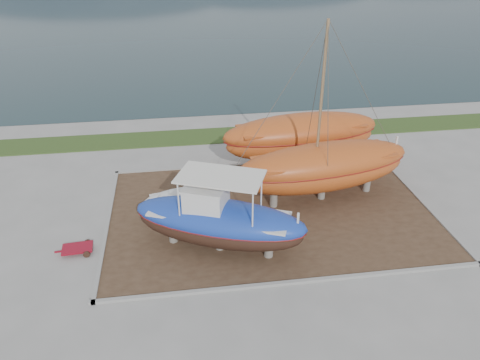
{
  "coord_description": "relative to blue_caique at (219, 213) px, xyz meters",
  "views": [
    {
      "loc": [
        -4.99,
        -18.14,
        14.44
      ],
      "look_at": [
        -1.76,
        4.0,
        2.26
      ],
      "focal_mm": 35.0,
      "sensor_mm": 36.0,
      "label": 1
    }
  ],
  "objects": [
    {
      "name": "ground",
      "position": [
        3.23,
        -0.98,
        -2.15
      ],
      "size": [
        140.0,
        140.0,
        0.0
      ],
      "primitive_type": "plane",
      "color": "gray",
      "rests_on": "ground"
    },
    {
      "name": "orange_sailboat",
      "position": [
        6.55,
        4.09,
        3.1
      ],
      "size": [
        10.96,
        4.76,
        10.38
      ],
      "primitive_type": null,
      "rotation": [
        0.0,
        0.0,
        0.16
      ],
      "color": "#AB491A",
      "rests_on": "dirt_patch"
    },
    {
      "name": "blue_caique",
      "position": [
        0.0,
        0.0,
        0.0
      ],
      "size": [
        9.07,
        5.86,
        4.18
      ],
      "primitive_type": null,
      "rotation": [
        0.0,
        0.0,
        -0.4
      ],
      "color": "#1B3EAB",
      "rests_on": "dirt_patch"
    },
    {
      "name": "dirt_patch",
      "position": [
        3.23,
        3.02,
        -2.12
      ],
      "size": [
        18.0,
        12.0,
        0.06
      ],
      "primitive_type": "cube",
      "color": "#422D1E",
      "rests_on": "ground"
    },
    {
      "name": "grass_strip",
      "position": [
        3.23,
        14.52,
        -2.11
      ],
      "size": [
        44.0,
        3.0,
        0.08
      ],
      "primitive_type": "cube",
      "color": "#284219",
      "rests_on": "ground"
    },
    {
      "name": "red_trailer",
      "position": [
        -7.1,
        0.77,
        -1.99
      ],
      "size": [
        2.3,
        1.28,
        0.31
      ],
      "primitive_type": null,
      "rotation": [
        0.0,
        0.0,
        0.08
      ],
      "color": "maroon",
      "rests_on": "ground"
    },
    {
      "name": "orange_bare_hull",
      "position": [
        6.4,
        8.61,
        -0.33
      ],
      "size": [
        11.04,
        4.48,
        3.52
      ],
      "primitive_type": null,
      "rotation": [
        0.0,
        0.0,
        0.12
      ],
      "color": "#AB491A",
      "rests_on": "dirt_patch"
    },
    {
      "name": "sea",
      "position": [
        3.23,
        69.02,
        -2.15
      ],
      "size": [
        260.0,
        100.0,
        0.04
      ],
      "primitive_type": null,
      "color": "#192F33",
      "rests_on": "ground"
    },
    {
      "name": "white_dinghy",
      "position": [
        -1.79,
        3.9,
        -1.46
      ],
      "size": [
        4.48,
        2.54,
        1.27
      ],
      "primitive_type": null,
      "rotation": [
        0.0,
        0.0,
        0.24
      ],
      "color": "silver",
      "rests_on": "dirt_patch"
    },
    {
      "name": "curb_frame",
      "position": [
        3.23,
        3.02,
        -2.08
      ],
      "size": [
        18.6,
        12.6,
        0.15
      ],
      "primitive_type": null,
      "color": "gray",
      "rests_on": "ground"
    }
  ]
}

